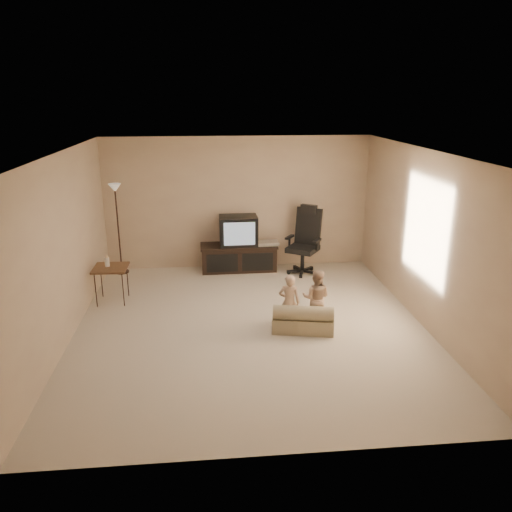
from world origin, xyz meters
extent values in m
plane|color=beige|center=(0.00, 0.00, 0.00)|extent=(5.50, 5.50, 0.00)
plane|color=white|center=(0.00, 0.00, 2.50)|extent=(5.50, 5.50, 0.00)
plane|color=#C7AC8A|center=(0.00, 2.75, 1.25)|extent=(5.00, 0.00, 5.00)
plane|color=#C7AC8A|center=(0.00, -2.75, 1.25)|extent=(5.00, 0.00, 5.00)
plane|color=#C7AC8A|center=(-2.50, 0.00, 1.25)|extent=(0.00, 5.50, 5.50)
plane|color=#C7AC8A|center=(2.50, 0.00, 1.25)|extent=(0.00, 5.50, 5.50)
cube|color=black|center=(-0.01, 2.49, 0.23)|extent=(1.41, 0.52, 0.45)
cube|color=black|center=(-0.01, 2.49, 0.48)|extent=(1.45, 0.56, 0.04)
cube|color=black|center=(-0.33, 2.23, 0.23)|extent=(0.58, 0.03, 0.34)
cube|color=black|center=(0.33, 2.24, 0.23)|extent=(0.58, 0.03, 0.34)
cube|color=black|center=(-0.01, 2.51, 0.78)|extent=(0.71, 0.51, 0.55)
cube|color=white|center=(0.00, 2.25, 0.78)|extent=(0.58, 0.02, 0.43)
cube|color=silver|center=(0.55, 2.45, 0.53)|extent=(0.40, 0.29, 0.06)
cylinder|color=black|center=(1.16, 2.15, 0.25)|extent=(0.07, 0.07, 0.40)
cube|color=black|center=(1.16, 2.15, 0.49)|extent=(0.70, 0.70, 0.09)
cube|color=black|center=(1.30, 2.36, 0.86)|extent=(0.50, 0.42, 0.71)
cube|color=black|center=(1.30, 2.36, 1.19)|extent=(0.31, 0.25, 0.16)
cube|color=black|center=(0.94, 2.30, 0.68)|extent=(0.22, 0.28, 0.04)
cube|color=black|center=(1.39, 2.00, 0.68)|extent=(0.22, 0.28, 0.04)
cube|color=brown|center=(-2.15, 1.15, 0.57)|extent=(0.54, 0.54, 0.03)
cylinder|color=black|center=(-2.37, 0.94, 0.29)|extent=(0.01, 0.01, 0.58)
cylinder|color=black|center=(-1.94, 0.93, 0.29)|extent=(0.01, 0.01, 0.58)
cylinder|color=black|center=(-2.36, 1.36, 0.29)|extent=(0.01, 0.01, 0.58)
cylinder|color=black|center=(-1.93, 1.35, 0.29)|extent=(0.01, 0.01, 0.58)
cylinder|color=white|center=(-2.20, 1.19, 0.66)|extent=(0.07, 0.07, 0.15)
cone|color=beige|center=(-2.20, 1.19, 0.76)|extent=(0.06, 0.06, 0.05)
cylinder|color=black|center=(-2.23, 2.55, 0.01)|extent=(0.26, 0.26, 0.03)
cylinder|color=black|center=(-2.23, 2.55, 0.81)|extent=(0.03, 0.03, 1.60)
cone|color=beige|center=(-2.23, 2.55, 1.62)|extent=(0.23, 0.23, 0.15)
cube|color=tan|center=(0.74, -0.17, 0.11)|extent=(0.93, 0.63, 0.22)
cylinder|color=tan|center=(0.71, -0.32, 0.32)|extent=(0.87, 0.37, 0.21)
imported|color=tan|center=(0.54, -0.15, 0.42)|extent=(0.34, 0.28, 0.83)
imported|color=tan|center=(0.94, -0.05, 0.43)|extent=(0.47, 0.35, 0.85)
camera|label=1|loc=(-0.57, -6.57, 3.20)|focal=35.00mm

